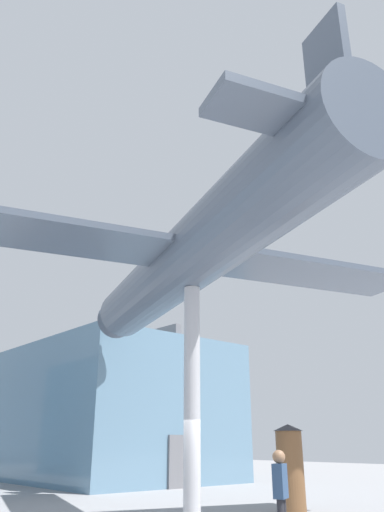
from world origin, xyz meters
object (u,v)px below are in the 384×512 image
visitor_person (281,489)px  support_pylon_central (192,399)px  info_kiosk (290,466)px  suspended_airplane (188,259)px

visitor_person → support_pylon_central: bearing=-111.5°
info_kiosk → suspended_airplane: bearing=-177.9°
support_pylon_central → info_kiosk: (4.40, 0.42, -1.73)m
support_pylon_central → suspended_airplane: size_ratio=0.38×
suspended_airplane → support_pylon_central: bearing=-90.0°
support_pylon_central → visitor_person: (0.05, -2.73, -1.96)m
suspended_airplane → visitor_person: size_ratio=8.78×
suspended_airplane → visitor_person: suspended_airplane is taller
suspended_airplane → visitor_person: bearing=-72.1°
support_pylon_central → suspended_airplane: (0.09, 0.26, 3.98)m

